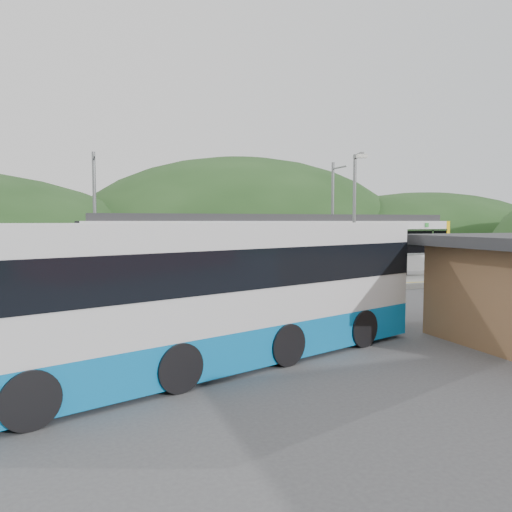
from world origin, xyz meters
name	(u,v)px	position (x,y,z in m)	size (l,w,h in m)	color
ground	(281,303)	(0.00, 0.00, 0.00)	(120.00, 120.00, 0.00)	#4C4C4F
hills	(347,282)	(6.19, 5.29, 0.00)	(146.00, 149.00, 26.00)	#1E3D19
platform	(254,289)	(0.00, 3.30, 0.15)	(26.00, 3.20, 0.30)	#9E9E99
yellow_line	(264,290)	(0.00, 2.00, 0.30)	(26.00, 0.10, 0.01)	yellow
train	(277,246)	(2.24, 6.00, 2.06)	(20.44, 3.01, 3.74)	black
catenary_mast_west	(95,216)	(-7.00, 8.56, 3.65)	(0.18, 1.80, 7.00)	slate
catenary_mast_east	(333,217)	(7.00, 8.56, 3.65)	(0.18, 1.80, 7.00)	slate
bus	(203,297)	(-5.09, -7.55, 1.62)	(12.52, 6.82, 3.35)	#0D7BC9
lamp_post	(356,220)	(1.52, -3.32, 3.45)	(0.39, 1.06, 5.77)	slate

